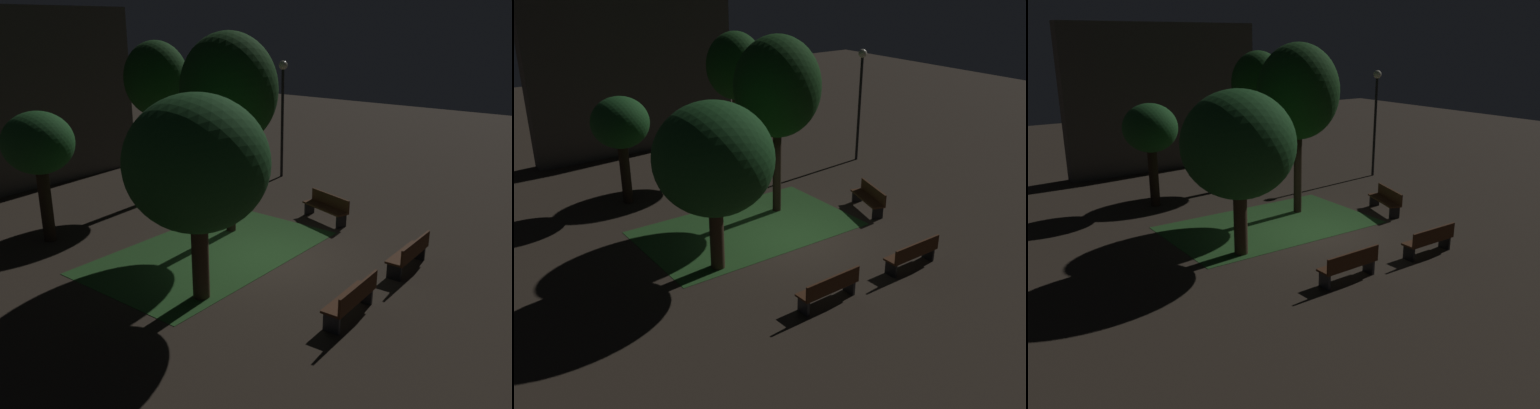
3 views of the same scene
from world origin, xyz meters
The scene contains 11 objects.
ground_plane centered at (0.00, 0.00, 0.00)m, with size 60.00×60.00×0.00m, color #3D3328.
grass_lawn centered at (-0.80, 1.50, 0.01)m, with size 7.03×4.27×0.01m, color #2D6028.
bench_path_side centered at (-1.59, -3.50, 0.48)m, with size 1.81×0.53×0.88m.
bench_by_lamp centered at (1.59, -3.50, 0.48)m, with size 1.80×0.50×0.88m.
bench_back_row centered at (3.58, 0.25, 0.48)m, with size 1.01×1.86×0.88m.
tree_left_canopy centered at (2.04, 6.52, 4.32)m, with size 2.30×2.30×5.71m.
tree_back_left centered at (-2.93, -0.16, 3.29)m, with size 3.33×3.33×4.88m.
tree_back_right centered at (-3.11, 5.95, 2.94)m, with size 2.04×2.04×3.92m.
tree_right_canopy centered at (0.89, 2.14, 4.38)m, with size 2.91×2.91×6.09m.
lamp_post_path_center centered at (7.13, 4.60, 3.25)m, with size 0.36×0.36×4.82m.
building_wall_backdrop centered at (-0.04, 11.62, 3.45)m, with size 9.54×0.80×6.90m, color #4C4742.
Camera 1 is at (-11.49, -8.48, 6.32)m, focal length 38.51 mm.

